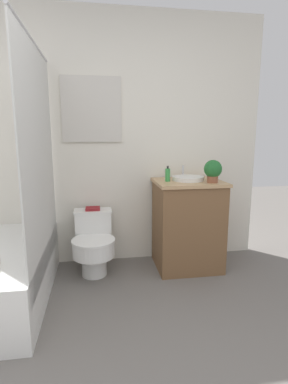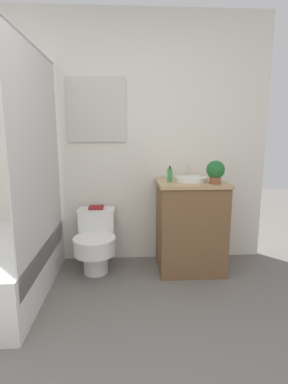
{
  "view_description": "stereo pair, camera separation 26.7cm",
  "coord_description": "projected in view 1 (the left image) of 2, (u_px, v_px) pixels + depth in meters",
  "views": [
    {
      "loc": [
        -0.05,
        -0.97,
        1.32
      ],
      "look_at": [
        0.37,
        1.62,
        0.81
      ],
      "focal_mm": 28.0,
      "sensor_mm": 36.0,
      "label": 1
    },
    {
      "loc": [
        0.22,
        -1.0,
        1.32
      ],
      "look_at": [
        0.37,
        1.62,
        0.81
      ],
      "focal_mm": 28.0,
      "sensor_mm": 36.0,
      "label": 2
    }
  ],
  "objects": [
    {
      "name": "shower_area",
      "position": [
        5.0,
        269.0,
        2.36
      ],
      "size": [
        0.7,
        1.38,
        1.98
      ],
      "color": "white",
      "rests_on": "ground_plane"
    },
    {
      "name": "wall_back",
      "position": [
        100.0,
        141.0,
        2.99
      ],
      "size": [
        3.31,
        0.07,
        2.5
      ],
      "color": "silver",
      "rests_on": "ground_plane"
    },
    {
      "name": "book_on_tank",
      "position": [
        93.0,
        209.0,
        2.94
      ],
      "size": [
        0.14,
        0.12,
        0.02
      ],
      "color": "maroon",
      "rests_on": "toilet"
    },
    {
      "name": "toilet",
      "position": [
        94.0,
        242.0,
        2.86
      ],
      "size": [
        0.4,
        0.55,
        0.59
      ],
      "color": "white",
      "rests_on": "ground_plane"
    },
    {
      "name": "vanity",
      "position": [
        187.0,
        224.0,
        2.97
      ],
      "size": [
        0.65,
        0.56,
        0.88
      ],
      "color": "brown",
      "rests_on": "ground_plane"
    },
    {
      "name": "soap_bottle",
      "position": [
        168.0,
        175.0,
        2.84
      ],
      "size": [
        0.05,
        0.05,
        0.15
      ],
      "color": "green",
      "rests_on": "vanity"
    },
    {
      "name": "potted_plant",
      "position": [
        213.0,
        170.0,
        2.76
      ],
      "size": [
        0.17,
        0.17,
        0.21
      ],
      "color": "brown",
      "rests_on": "vanity"
    },
    {
      "name": "sink",
      "position": [
        188.0,
        178.0,
        2.9
      ],
      "size": [
        0.31,
        0.34,
        0.13
      ],
      "color": "white",
      "rests_on": "vanity"
    }
  ]
}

